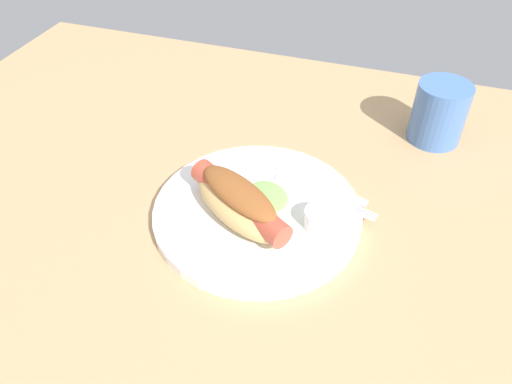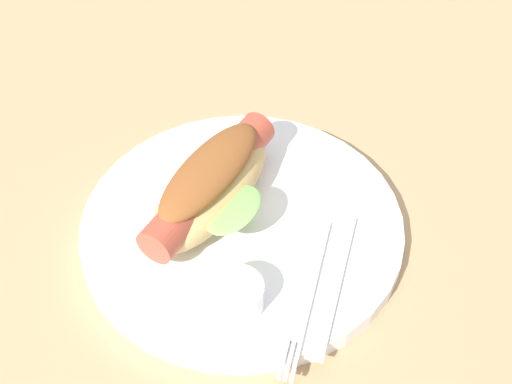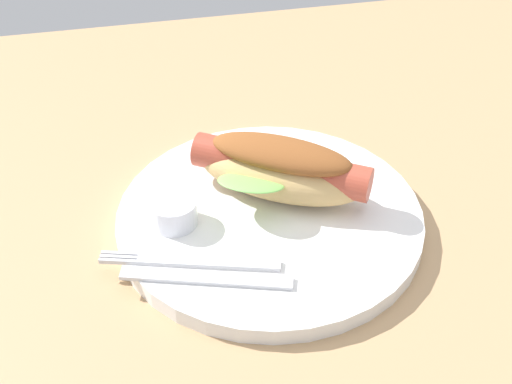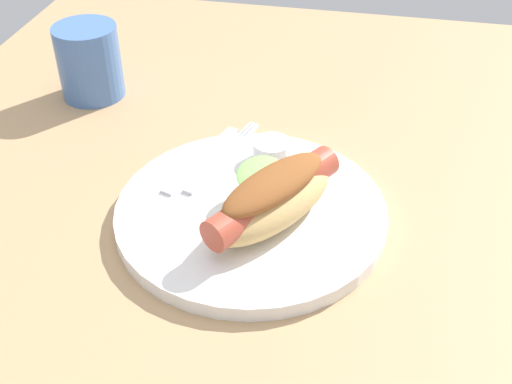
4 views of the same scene
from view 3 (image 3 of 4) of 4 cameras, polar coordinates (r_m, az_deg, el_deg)
ground_plane at (r=68.34cm, az=4.13°, el=-3.57°), size 120.00×90.00×1.80cm
plate at (r=67.55cm, az=1.05°, el=-2.12°), size 27.73×27.73×1.60cm
hot_dog at (r=67.43cm, az=1.87°, el=1.81°), size 16.42×13.33×5.64cm
sauce_ramekin at (r=65.65cm, az=-6.36°, el=-1.53°), size 4.21×4.21×2.42cm
fork at (r=62.33cm, az=-4.80°, el=-5.34°), size 14.95×5.28×0.40cm
knife at (r=60.94cm, az=-3.84°, el=-6.59°), size 13.98×5.45×0.36cm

